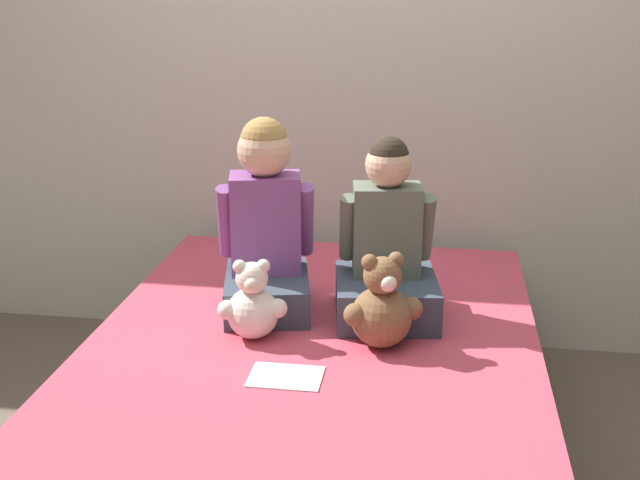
{
  "coord_description": "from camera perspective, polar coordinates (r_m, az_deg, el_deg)",
  "views": [
    {
      "loc": [
        0.36,
        -2.27,
        1.59
      ],
      "look_at": [
        0.0,
        0.17,
        0.76
      ],
      "focal_mm": 45.0,
      "sensor_mm": 36.0,
      "label": 1
    }
  ],
  "objects": [
    {
      "name": "child_on_left",
      "position": [
        2.71,
        -3.87,
        0.89
      ],
      "size": [
        0.36,
        0.4,
        0.66
      ],
      "rotation": [
        0.0,
        0.0,
        0.21
      ],
      "color": "#384251",
      "rests_on": "bed"
    },
    {
      "name": "teddy_bear_held_by_left_child",
      "position": [
        2.54,
        -4.82,
        -4.65
      ],
      "size": [
        0.22,
        0.16,
        0.26
      ],
      "rotation": [
        0.0,
        0.0,
        0.22
      ],
      "color": "silver",
      "rests_on": "bed"
    },
    {
      "name": "teddy_bear_held_by_right_child",
      "position": [
        2.48,
        4.42,
        -4.79
      ],
      "size": [
        0.24,
        0.19,
        0.3
      ],
      "rotation": [
        0.0,
        0.0,
        0.4
      ],
      "color": "brown",
      "rests_on": "bed"
    },
    {
      "name": "bed",
      "position": [
        2.67,
        -0.54,
        -11.87
      ],
      "size": [
        1.44,
        1.94,
        0.48
      ],
      "color": "#2D2D33",
      "rests_on": "ground_plane"
    },
    {
      "name": "child_on_right",
      "position": [
        2.67,
        4.76,
        -0.8
      ],
      "size": [
        0.38,
        0.39,
        0.61
      ],
      "rotation": [
        0.0,
        0.0,
        0.14
      ],
      "color": "#384251",
      "rests_on": "bed"
    },
    {
      "name": "sign_card",
      "position": [
        2.34,
        -2.45,
        -9.68
      ],
      "size": [
        0.21,
        0.15,
        0.0
      ],
      "color": "white",
      "rests_on": "bed"
    },
    {
      "name": "wall_behind_bed",
      "position": [
        3.4,
        2.38,
        12.84
      ],
      "size": [
        8.0,
        0.06,
        2.5
      ],
      "color": "beige",
      "rests_on": "ground_plane"
    },
    {
      "name": "ground_plane",
      "position": [
        2.8,
        -0.52,
        -16.1
      ],
      "size": [
        14.0,
        14.0,
        0.0
      ],
      "primitive_type": "plane",
      "color": "brown"
    }
  ]
}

